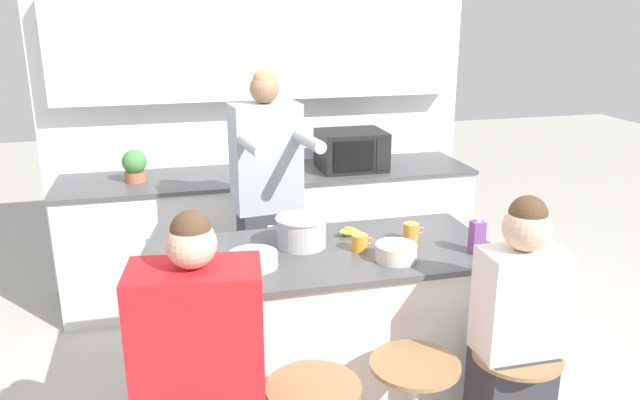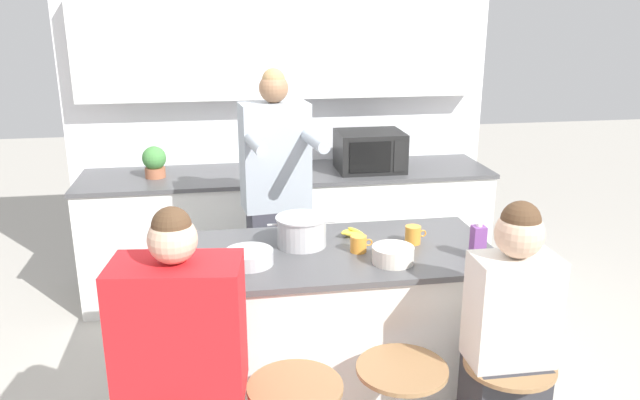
% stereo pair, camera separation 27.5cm
% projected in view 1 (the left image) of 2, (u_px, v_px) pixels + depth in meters
% --- Properties ---
extents(wall_back, '(3.26, 0.22, 2.70)m').
position_uv_depth(wall_back, '(261.00, 85.00, 4.73)').
color(wall_back, white).
rests_on(wall_back, ground_plane).
extents(back_counter, '(3.03, 0.69, 0.94)m').
position_uv_depth(back_counter, '(272.00, 232.00, 4.74)').
color(back_counter, white).
rests_on(back_counter, ground_plane).
extents(kitchen_island, '(1.78, 0.82, 0.91)m').
position_uv_depth(kitchen_island, '(324.00, 330.00, 3.33)').
color(kitchen_island, black).
rests_on(kitchen_island, ground_plane).
extents(person_cooking, '(0.47, 0.62, 1.78)m').
position_uv_depth(person_cooking, '(268.00, 217.00, 3.81)').
color(person_cooking, '#383842').
rests_on(person_cooking, ground_plane).
extents(person_wrapped_blanket, '(0.54, 0.35, 1.41)m').
position_uv_depth(person_wrapped_blanket, '(201.00, 390.00, 2.48)').
color(person_wrapped_blanket, red).
rests_on(person_wrapped_blanket, ground_plane).
extents(person_seated_near, '(0.36, 0.27, 1.36)m').
position_uv_depth(person_seated_near, '(514.00, 349.00, 2.82)').
color(person_seated_near, '#333338').
rests_on(person_seated_near, ground_plane).
extents(cooking_pot, '(0.36, 0.27, 0.16)m').
position_uv_depth(cooking_pot, '(302.00, 232.00, 3.24)').
color(cooking_pot, '#B7BABC').
rests_on(cooking_pot, kitchen_island).
extents(fruit_bowl, '(0.21, 0.21, 0.08)m').
position_uv_depth(fruit_bowl, '(396.00, 252.00, 3.07)').
color(fruit_bowl, silver).
rests_on(fruit_bowl, kitchen_island).
extents(mixing_bowl_steel, '(0.24, 0.24, 0.07)m').
position_uv_depth(mixing_bowl_steel, '(253.00, 260.00, 3.00)').
color(mixing_bowl_steel, '#B7BABC').
rests_on(mixing_bowl_steel, kitchen_island).
extents(coffee_cup_near, '(0.12, 0.08, 0.10)m').
position_uv_depth(coffee_cup_near, '(411.00, 232.00, 3.33)').
color(coffee_cup_near, orange).
rests_on(coffee_cup_near, kitchen_island).
extents(coffee_cup_far, '(0.12, 0.08, 0.09)m').
position_uv_depth(coffee_cup_far, '(360.00, 243.00, 3.20)').
color(coffee_cup_far, orange).
rests_on(coffee_cup_far, kitchen_island).
extents(banana_bunch, '(0.15, 0.11, 0.05)m').
position_uv_depth(banana_bunch, '(349.00, 232.00, 3.41)').
color(banana_bunch, yellow).
rests_on(banana_bunch, kitchen_island).
extents(juice_carton, '(0.06, 0.06, 0.18)m').
position_uv_depth(juice_carton, '(477.00, 237.00, 3.15)').
color(juice_carton, '#7A428E').
rests_on(juice_carton, kitchen_island).
extents(microwave, '(0.49, 0.40, 0.29)m').
position_uv_depth(microwave, '(351.00, 150.00, 4.67)').
color(microwave, black).
rests_on(microwave, back_counter).
extents(potted_plant, '(0.17, 0.17, 0.23)m').
position_uv_depth(potted_plant, '(135.00, 165.00, 4.34)').
color(potted_plant, '#A86042').
rests_on(potted_plant, back_counter).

